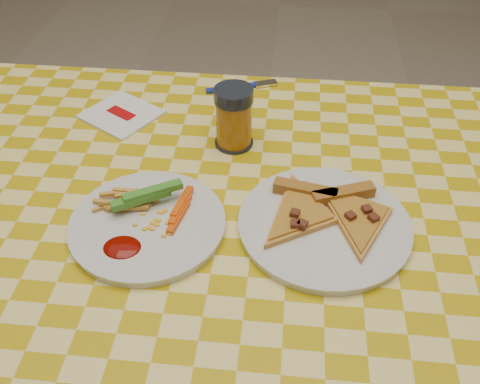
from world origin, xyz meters
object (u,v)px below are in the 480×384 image
object	(u,v)px
plate_left	(148,225)
table	(222,253)
drink_glass	(234,118)
plate_right	(324,226)

from	to	relation	value
plate_left	table	bearing A→B (deg)	15.04
table	plate_left	world-z (taller)	plate_left
plate_left	drink_glass	distance (m)	0.25
plate_right	drink_glass	distance (m)	0.26
plate_left	plate_right	xyz separation A→B (m)	(0.26, 0.03, 0.00)
plate_right	drink_glass	bearing A→B (deg)	128.21
plate_left	drink_glass	bearing A→B (deg)	65.17
drink_glass	plate_left	bearing A→B (deg)	-114.83
table	plate_right	xyz separation A→B (m)	(0.16, -0.00, 0.08)
table	drink_glass	bearing A→B (deg)	90.38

